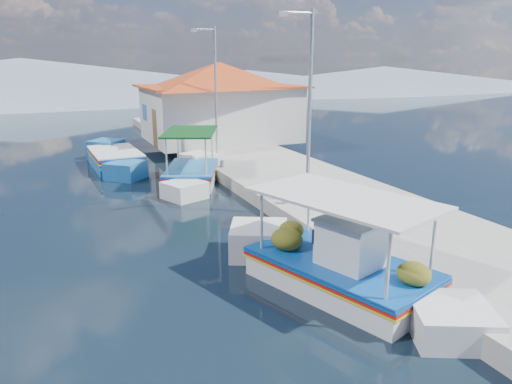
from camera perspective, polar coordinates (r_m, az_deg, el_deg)
name	(u,v)px	position (r m, az deg, el deg)	size (l,w,h in m)	color
ground	(190,259)	(12.76, -7.81, -7.88)	(160.00, 160.00, 0.00)	black
quay	(286,178)	(20.08, 3.63, 1.67)	(5.00, 44.00, 0.50)	#A9A69E
bollards	(247,177)	(18.46, -1.09, 1.75)	(0.20, 17.20, 0.30)	#A5A8AD
main_caique	(339,268)	(11.15, 9.83, -8.92)	(3.64, 6.96, 2.42)	silver
caique_green_canopy	(191,174)	(20.36, -7.76, 2.08)	(3.59, 6.00, 2.44)	silver
caique_blue_hull	(115,160)	(24.11, -16.34, 3.61)	(2.23, 7.01, 1.25)	#1C66AC
harbor_building	(220,100)	(27.99, -4.34, 10.80)	(10.49, 10.49, 4.40)	silver
lamp_post_near	(307,98)	(15.37, 6.11, 11.00)	(1.21, 0.14, 6.00)	#A5A8AD
lamp_post_far	(214,85)	(23.60, -5.02, 12.55)	(1.21, 0.14, 6.00)	#A5A8AD
mountain_ridge	(119,83)	(68.06, -15.94, 12.36)	(171.40, 96.00, 5.50)	gray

